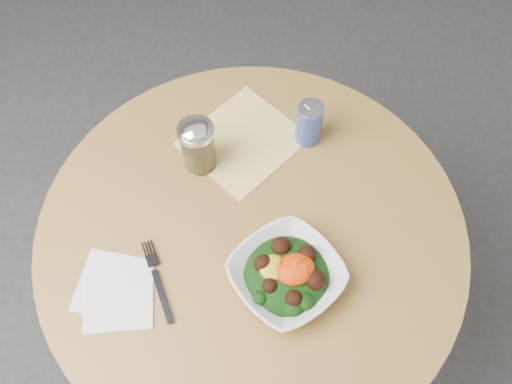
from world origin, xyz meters
TOP-DOWN VIEW (x-y plane):
  - ground at (0.00, 0.00)m, footprint 6.00×6.00m
  - table at (0.00, 0.00)m, footprint 0.90×0.90m
  - cloth_napkin at (0.05, 0.22)m, footprint 0.31×0.30m
  - paper_napkins at (-0.30, -0.04)m, footprint 0.18×0.20m
  - salad_bowl at (0.03, -0.13)m, footprint 0.27×0.27m
  - fork at (-0.21, -0.04)m, footprint 0.03×0.18m
  - spice_shaker at (-0.06, 0.19)m, footprint 0.08×0.08m
  - beverage_can at (0.19, 0.18)m, footprint 0.06×0.06m

SIDE VIEW (x-z plane):
  - ground at x=0.00m, z-range 0.00..0.00m
  - table at x=0.00m, z-range 0.18..0.93m
  - cloth_napkin at x=0.05m, z-range 0.75..0.75m
  - paper_napkins at x=-0.30m, z-range 0.75..0.75m
  - fork at x=-0.21m, z-range 0.75..0.76m
  - salad_bowl at x=0.03m, z-range 0.74..0.82m
  - beverage_can at x=0.19m, z-range 0.75..0.86m
  - spice_shaker at x=-0.06m, z-range 0.75..0.89m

